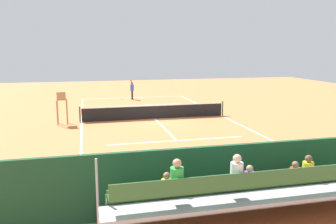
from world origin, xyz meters
name	(u,v)px	position (x,y,z in m)	size (l,w,h in m)	color
ground_plane	(155,119)	(0.00, 0.00, 0.00)	(60.00, 60.00, 0.00)	#D17542
court_line_markings	(155,119)	(0.00, -0.04, 0.00)	(10.10, 22.20, 0.01)	white
tennis_net	(155,112)	(0.00, 0.00, 0.50)	(10.30, 0.10, 1.07)	black
backdrop_wall	(243,175)	(0.00, 14.00, 1.00)	(18.00, 0.16, 2.00)	#1E4C2D
bleacher_stand	(264,194)	(0.03, 15.36, 0.96)	(9.06, 2.40, 2.48)	#B2B2B7
umpire_chair	(62,104)	(6.20, 0.35, 1.31)	(0.67, 0.67, 2.14)	#A88456
courtside_bench	(317,172)	(-3.23, 13.27, 0.56)	(1.80, 0.40, 0.93)	#9E754C
equipment_bag	(263,189)	(-1.06, 13.40, 0.18)	(0.90, 0.36, 0.36)	#334C8C
tennis_player	(132,89)	(0.27, -9.76, 1.02)	(0.45, 0.56, 1.93)	black
tennis_racket	(120,99)	(1.44, -10.27, 0.01)	(0.53, 0.50, 0.03)	black
tennis_ball_near	(121,103)	(1.61, -7.23, 0.03)	(0.07, 0.07, 0.07)	#CCDB33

